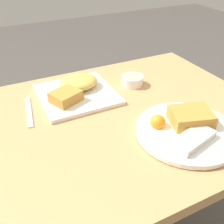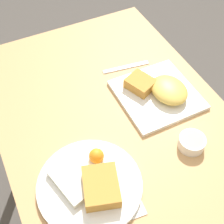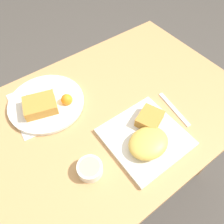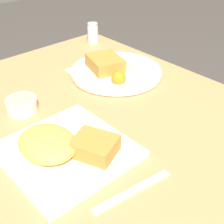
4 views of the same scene
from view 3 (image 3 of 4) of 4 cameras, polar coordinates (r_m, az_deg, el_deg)
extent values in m
plane|color=#4C4742|center=(1.50, -0.27, -16.62)|extent=(8.00, 8.00, 0.00)
cube|color=tan|center=(0.85, -0.46, -0.12)|extent=(1.08, 0.73, 0.04)
cylinder|color=#9F7649|center=(1.31, 25.52, -8.35)|extent=(0.05, 0.05, 0.70)
cylinder|color=#9F7649|center=(1.29, -26.93, -11.16)|extent=(0.05, 0.05, 0.70)
cylinder|color=#9F7649|center=(1.49, 7.62, 7.99)|extent=(0.05, 0.05, 0.70)
cube|color=silver|center=(0.89, -19.01, 1.18)|extent=(0.20, 0.26, 0.00)
cube|color=white|center=(0.77, 8.67, -6.52)|extent=(0.26, 0.26, 0.01)
ellipsoid|color=#E5BC51|center=(0.73, 9.49, -7.92)|extent=(0.14, 0.12, 0.04)
cube|color=#C68938|center=(0.79, 9.82, -1.70)|extent=(0.11, 0.11, 0.04)
cylinder|color=white|center=(0.89, -16.75, 2.39)|extent=(0.29, 0.29, 0.01)
cube|color=#C68938|center=(0.85, -18.25, 1.68)|extent=(0.14, 0.12, 0.04)
cube|color=beige|center=(0.91, -17.18, 5.70)|extent=(0.14, 0.09, 0.02)
sphere|color=orange|center=(0.85, -11.72, 3.18)|extent=(0.04, 0.04, 0.04)
cylinder|color=white|center=(0.71, -5.78, -14.53)|extent=(0.08, 0.08, 0.04)
cylinder|color=beige|center=(0.69, -5.89, -14.03)|extent=(0.07, 0.07, 0.00)
cube|color=silver|center=(0.87, 15.91, 0.76)|extent=(0.04, 0.18, 0.00)
camera|label=1|loc=(1.18, -10.11, 43.56)|focal=42.00mm
camera|label=2|loc=(0.75, -77.87, 32.40)|focal=50.00mm
camera|label=4|loc=(0.80, 56.64, 15.73)|focal=50.00mm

